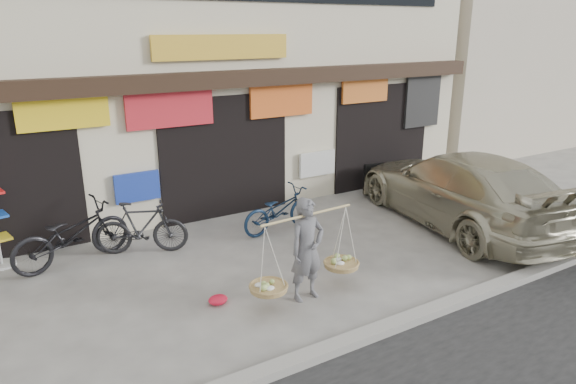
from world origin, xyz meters
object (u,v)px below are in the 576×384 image
bike_2 (279,210)px  suv (460,189)px  bike_1 (142,228)px  bike_0 (71,234)px  street_vendor (307,253)px

bike_2 → suv: size_ratio=0.31×
bike_1 → bike_2: bearing=-73.7°
bike_2 → bike_0: bearing=75.3°
bike_0 → street_vendor: bearing=-152.3°
bike_1 → street_vendor: bearing=-126.6°
bike_0 → suv: 7.82m
street_vendor → bike_2: size_ratio=1.12×
street_vendor → bike_0: 4.35m
bike_2 → street_vendor: bearing=151.7°
bike_0 → suv: bearing=-120.8°
bike_0 → bike_1: size_ratio=1.25×
bike_1 → bike_0: bearing=104.5°
street_vendor → bike_0: bearing=129.0°
bike_0 → suv: (7.51, -2.17, 0.23)m
street_vendor → suv: street_vendor is taller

